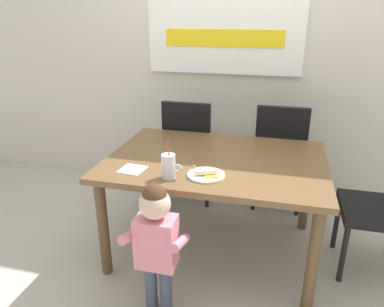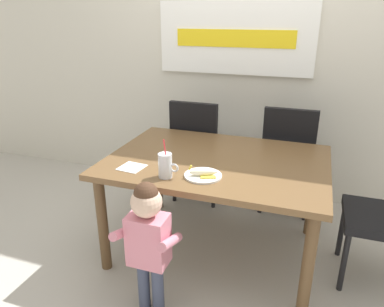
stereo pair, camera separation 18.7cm
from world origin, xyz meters
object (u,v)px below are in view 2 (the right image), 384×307
Objects in this scene: peeled_banana at (203,172)px; paper_napkin at (132,167)px; dining_chair_right at (288,154)px; milk_cup at (165,167)px; dining_table at (217,170)px; snack_plate at (203,175)px; toddler_standing at (148,234)px; dining_chair_left at (197,145)px.

peeled_banana is 0.48m from paper_napkin.
dining_chair_right is 3.83× the size of milk_cup.
dining_table is 0.31m from snack_plate.
peeled_banana is 1.17× the size of paper_napkin.
milk_cup is at bearing -12.56° from paper_napkin.
snack_plate is at bearing 110.30° from peeled_banana.
milk_cup reaches higher than dining_table.
milk_cup is at bearing 93.90° from toddler_standing.
dining_chair_right is at bearing 68.21° from peeled_banana.
dining_chair_left reaches higher than snack_plate.
dining_table is at bearing 34.04° from paper_napkin.
dining_table is at bearing 89.62° from peeled_banana.
toddler_standing is 0.48m from snack_plate.
milk_cup reaches higher than paper_napkin.
dining_chair_right is 5.46× the size of peeled_banana.
dining_table is 0.73m from toddler_standing.
dining_table is 8.36× the size of peeled_banana.
paper_napkin is (-0.47, -0.02, -0.00)m from snack_plate.
paper_napkin is at bearing -177.20° from snack_plate.
snack_plate is (-0.43, -1.05, 0.19)m from dining_chair_right.
dining_chair_right is at bearing 60.69° from dining_table.
snack_plate is (0.19, 0.39, 0.21)m from toddler_standing.
peeled_banana is (-0.00, -0.31, 0.12)m from dining_table.
toddler_standing is 4.77× the size of peeled_banana.
toddler_standing is at bearing -105.74° from dining_table.
dining_chair_right is 4.17× the size of snack_plate.
toddler_standing is at bearing -86.10° from milk_cup.
dining_chair_left is at bearing 97.20° from toddler_standing.
dining_chair_left is at bearing 110.05° from snack_plate.
dining_chair_right is at bearing -176.39° from dining_chair_left.
milk_cup is at bearing -119.66° from dining_table.
snack_plate is at bearing 2.80° from paper_napkin.
toddler_standing is at bearing 66.86° from dining_chair_right.
dining_chair_left is 1.12m from milk_cup.
milk_cup is (-0.22, -0.38, 0.15)m from dining_table.
peeled_banana reaches higher than paper_napkin.
dining_chair_left is at bearing 110.05° from peeled_banana.
dining_table is at bearing 117.86° from dining_chair_left.
peeled_banana reaches higher than dining_table.
milk_cup is 1.43× the size of peeled_banana.
dining_chair_left is 3.83× the size of milk_cup.
dining_table is 0.87m from dining_chair_right.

